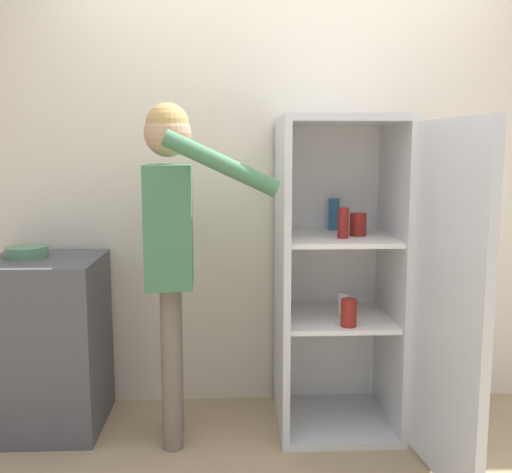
# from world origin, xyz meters

# --- Properties ---
(wall_back) EXTENTS (7.00, 0.06, 2.55)m
(wall_back) POSITION_xyz_m (0.00, 0.98, 1.27)
(wall_back) COLOR beige
(wall_back) RESTS_ON ground_plane
(refrigerator) EXTENTS (0.73, 1.24, 1.62)m
(refrigerator) POSITION_xyz_m (0.36, 0.53, 0.81)
(refrigerator) COLOR silver
(refrigerator) RESTS_ON ground_plane
(person) EXTENTS (0.64, 0.51, 1.67)m
(person) POSITION_xyz_m (-0.56, 0.45, 1.08)
(person) COLOR #726656
(person) RESTS_ON ground_plane
(counter) EXTENTS (0.57, 0.58, 0.90)m
(counter) POSITION_xyz_m (-1.24, 0.64, 0.45)
(counter) COLOR #4C4C51
(counter) RESTS_ON ground_plane
(bowl) EXTENTS (0.21, 0.21, 0.06)m
(bowl) POSITION_xyz_m (-1.33, 0.68, 0.93)
(bowl) COLOR #517F5B
(bowl) RESTS_ON counter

